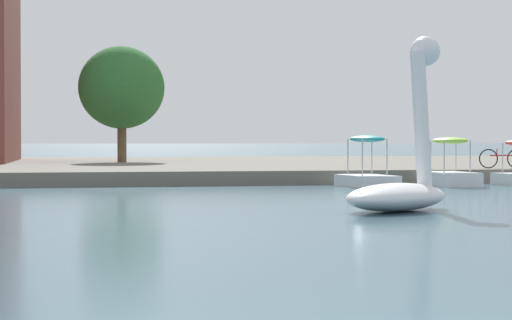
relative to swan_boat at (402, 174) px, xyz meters
name	(u,v)px	position (x,y,z in m)	size (l,w,h in m)	color
shore_bank_far	(114,167)	(-4.00, 24.14, -0.49)	(120.12, 25.93, 0.44)	#6B665B
swan_boat	(402,174)	(0.00, 0.00, 0.00)	(3.09, 2.83, 3.50)	white
pedal_boat_teal	(367,172)	(2.40, 9.43, -0.26)	(1.44, 2.25, 1.52)	white
pedal_boat_lime	(450,171)	(5.11, 9.70, -0.27)	(1.19, 2.16, 1.47)	white
tree_broadleaf_behind_dock	(122,88)	(-3.61, 24.66, 2.90)	(5.11, 4.96, 4.96)	brown
bicycle_parked	(502,158)	(8.06, 12.27, 0.06)	(1.60, 0.24, 0.66)	black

